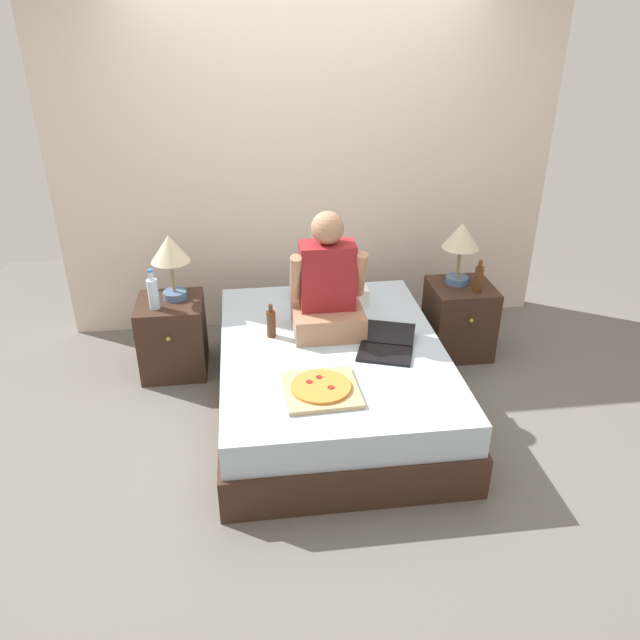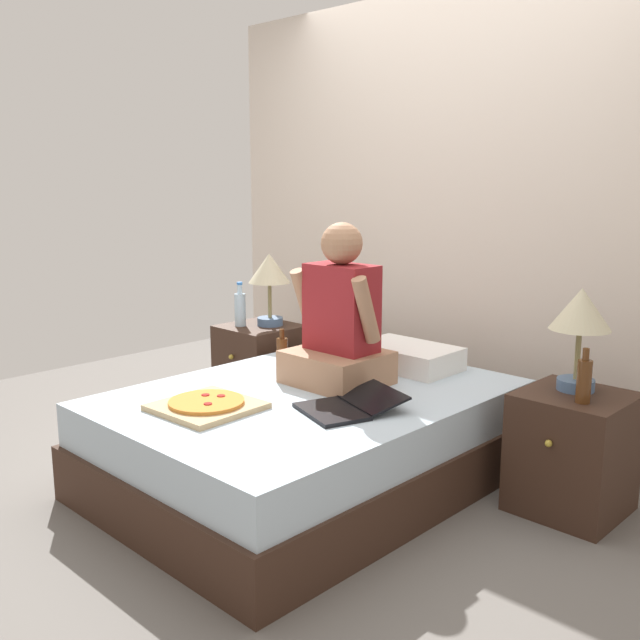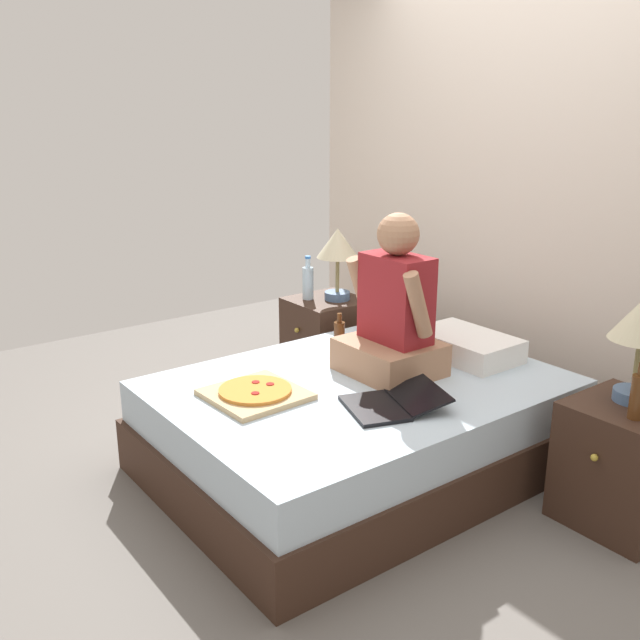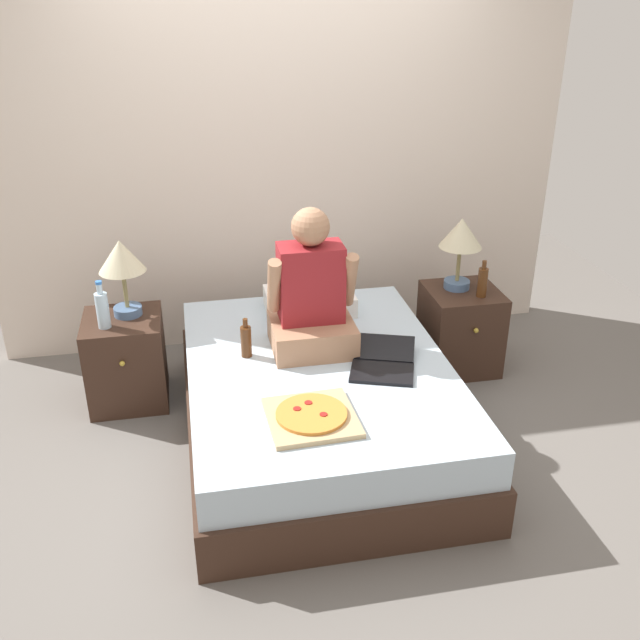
% 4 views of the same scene
% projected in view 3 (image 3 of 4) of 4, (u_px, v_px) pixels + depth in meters
% --- Properties ---
extents(ground_plane, '(5.70, 5.70, 0.00)m').
position_uv_depth(ground_plane, '(358.00, 466.00, 3.51)').
color(ground_plane, '#66605B').
extents(wall_back, '(3.70, 0.12, 2.50)m').
position_uv_depth(wall_back, '(544.00, 192.00, 3.89)').
color(wall_back, beige).
rests_on(wall_back, ground).
extents(bed, '(1.40, 1.89, 0.45)m').
position_uv_depth(bed, '(358.00, 425.00, 3.45)').
color(bed, '#382319').
rests_on(bed, ground).
extents(nightstand_left, '(0.44, 0.47, 0.53)m').
position_uv_depth(nightstand_left, '(327.00, 339.00, 4.56)').
color(nightstand_left, '#382319').
rests_on(nightstand_left, ground).
extents(lamp_on_left_nightstand, '(0.26, 0.26, 0.45)m').
position_uv_depth(lamp_on_left_nightstand, '(338.00, 248.00, 4.39)').
color(lamp_on_left_nightstand, '#4C6B93').
rests_on(lamp_on_left_nightstand, nightstand_left).
extents(water_bottle, '(0.07, 0.07, 0.28)m').
position_uv_depth(water_bottle, '(308.00, 282.00, 4.46)').
color(water_bottle, silver).
rests_on(water_bottle, nightstand_left).
extents(nightstand_right, '(0.44, 0.47, 0.53)m').
position_uv_depth(nightstand_right, '(624.00, 464.00, 2.99)').
color(nightstand_right, '#382319').
rests_on(nightstand_right, ground).
extents(beer_bottle, '(0.06, 0.06, 0.23)m').
position_uv_depth(beer_bottle, '(638.00, 396.00, 2.77)').
color(beer_bottle, '#512D14').
rests_on(beer_bottle, nightstand_right).
extents(pillow, '(0.52, 0.34, 0.12)m').
position_uv_depth(pillow, '(466.00, 345.00, 3.69)').
color(pillow, white).
rests_on(pillow, bed).
extents(person_seated, '(0.47, 0.40, 0.78)m').
position_uv_depth(person_seated, '(393.00, 315.00, 3.42)').
color(person_seated, '#A37556').
rests_on(person_seated, bed).
extents(laptop, '(0.44, 0.50, 0.07)m').
position_uv_depth(laptop, '(389.00, 404.00, 3.07)').
color(laptop, black).
rests_on(laptop, bed).
extents(pizza_box, '(0.42, 0.42, 0.05)m').
position_uv_depth(pizza_box, '(255.00, 393.00, 3.19)').
color(pizza_box, tan).
rests_on(pizza_box, bed).
extents(beer_bottle_on_bed, '(0.06, 0.06, 0.22)m').
position_uv_depth(beer_bottle_on_bed, '(339.00, 337.00, 3.72)').
color(beer_bottle_on_bed, '#4C2811').
rests_on(beer_bottle_on_bed, bed).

